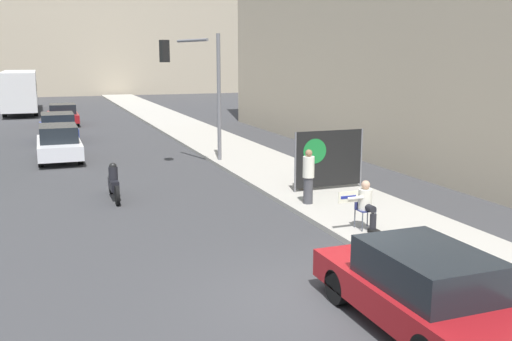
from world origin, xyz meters
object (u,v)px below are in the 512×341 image
at_px(pedestrian_behind, 303,161).
at_px(parked_car_curbside, 422,289).
at_px(car_on_road_midblock, 58,127).
at_px(car_on_road_distant, 63,114).
at_px(motorcycle_on_road, 114,183).
at_px(seated_protester, 366,203).
at_px(city_bus_on_road, 20,89).
at_px(jogger_on_sidewalk, 308,176).
at_px(traffic_light_pole, 198,76).
at_px(protest_banner, 329,159).
at_px(car_on_road_nearest, 59,143).

height_order(pedestrian_behind, parked_car_curbside, pedestrian_behind).
xyz_separation_m(car_on_road_midblock, car_on_road_distant, (0.52, 7.70, -0.04)).
distance_m(pedestrian_behind, motorcycle_on_road, 6.05).
distance_m(seated_protester, car_on_road_midblock, 21.12).
bearing_deg(city_bus_on_road, motorcycle_on_road, -83.84).
height_order(jogger_on_sidewalk, city_bus_on_road, city_bus_on_road).
distance_m(car_on_road_midblock, city_bus_on_road, 18.33).
relative_size(jogger_on_sidewalk, car_on_road_distant, 0.39).
distance_m(traffic_light_pole, motorcycle_on_road, 6.88).
bearing_deg(city_bus_on_road, parked_car_curbside, -80.63).
height_order(pedestrian_behind, car_on_road_distant, pedestrian_behind).
xyz_separation_m(seated_protester, protest_banner, (1.20, 4.29, 0.35)).
relative_size(pedestrian_behind, parked_car_curbside, 0.43).
bearing_deg(car_on_road_nearest, car_on_road_distant, 87.22).
bearing_deg(protest_banner, pedestrian_behind, 157.74).
relative_size(pedestrian_behind, city_bus_on_road, 0.15).
distance_m(seated_protester, car_on_road_distant, 28.41).
bearing_deg(pedestrian_behind, seated_protester, -164.77).
bearing_deg(seated_protester, protest_banner, 61.86).
bearing_deg(car_on_road_nearest, pedestrian_behind, -52.13).
relative_size(seated_protester, car_on_road_midblock, 0.27).
relative_size(car_on_road_nearest, car_on_road_midblock, 0.99).
xyz_separation_m(jogger_on_sidewalk, car_on_road_nearest, (-6.59, 11.04, -0.20)).
relative_size(jogger_on_sidewalk, city_bus_on_road, 0.14).
bearing_deg(parked_car_curbside, car_on_road_midblock, 100.97).
distance_m(city_bus_on_road, motorcycle_on_road, 32.46).
bearing_deg(protest_banner, car_on_road_midblock, 116.48).
height_order(car_on_road_nearest, city_bus_on_road, city_bus_on_road).
distance_m(traffic_light_pole, car_on_road_midblock, 11.20).
bearing_deg(car_on_road_distant, protest_banner, -72.65).
relative_size(jogger_on_sidewalk, traffic_light_pole, 0.31).
height_order(traffic_light_pole, motorcycle_on_road, traffic_light_pole).
xyz_separation_m(protest_banner, motorcycle_on_road, (-6.65, 1.67, -0.65)).
relative_size(seated_protester, protest_banner, 0.50).
bearing_deg(protest_banner, car_on_road_nearest, 129.79).
bearing_deg(motorcycle_on_road, jogger_on_sidewalk, -30.68).
relative_size(jogger_on_sidewalk, protest_banner, 0.66).
height_order(car_on_road_midblock, motorcycle_on_road, car_on_road_midblock).
xyz_separation_m(jogger_on_sidewalk, protest_banner, (1.41, 1.44, 0.21)).
height_order(traffic_light_pole, city_bus_on_road, traffic_light_pole).
relative_size(traffic_light_pole, motorcycle_on_road, 2.32).
xyz_separation_m(jogger_on_sidewalk, traffic_light_pole, (-1.21, 7.73, 2.68)).
bearing_deg(city_bus_on_road, car_on_road_midblock, -82.85).
xyz_separation_m(protest_banner, traffic_light_pole, (-2.62, 6.29, 2.48)).
bearing_deg(car_on_road_midblock, car_on_road_nearest, -91.38).
bearing_deg(pedestrian_behind, traffic_light_pole, 37.61).
bearing_deg(jogger_on_sidewalk, motorcycle_on_road, -7.21).
xyz_separation_m(jogger_on_sidewalk, motorcycle_on_road, (-5.24, 3.11, -0.44)).
xyz_separation_m(protest_banner, car_on_road_midblock, (-7.85, 15.76, -0.42)).
relative_size(car_on_road_distant, motorcycle_on_road, 1.85).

